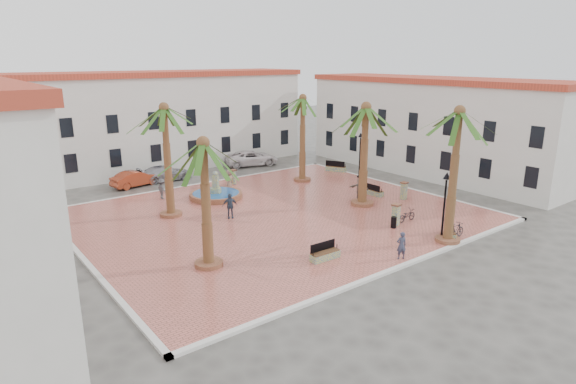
% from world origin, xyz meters
% --- Properties ---
extents(ground, '(120.00, 120.00, 0.00)m').
position_xyz_m(ground, '(0.00, 0.00, 0.00)').
color(ground, '#56544F').
rests_on(ground, ground).
extents(plaza, '(26.00, 22.00, 0.15)m').
position_xyz_m(plaza, '(0.00, 0.00, 0.07)').
color(plaza, '#C46355').
rests_on(plaza, ground).
extents(kerb_n, '(26.30, 0.30, 0.16)m').
position_xyz_m(kerb_n, '(0.00, 11.00, 0.08)').
color(kerb_n, silver).
rests_on(kerb_n, ground).
extents(kerb_s, '(26.30, 0.30, 0.16)m').
position_xyz_m(kerb_s, '(0.00, -11.00, 0.08)').
color(kerb_s, silver).
rests_on(kerb_s, ground).
extents(kerb_e, '(0.30, 22.30, 0.16)m').
position_xyz_m(kerb_e, '(13.00, 0.00, 0.08)').
color(kerb_e, silver).
rests_on(kerb_e, ground).
extents(kerb_w, '(0.30, 22.30, 0.16)m').
position_xyz_m(kerb_w, '(-13.00, 0.00, 0.08)').
color(kerb_w, silver).
rests_on(kerb_w, ground).
extents(building_north, '(30.40, 7.40, 9.50)m').
position_xyz_m(building_north, '(-0.00, 19.99, 4.77)').
color(building_north, silver).
rests_on(building_north, ground).
extents(building_east, '(7.40, 26.40, 9.00)m').
position_xyz_m(building_east, '(19.99, 2.00, 4.52)').
color(building_east, silver).
rests_on(building_east, ground).
extents(fountain, '(4.13, 4.13, 2.13)m').
position_xyz_m(fountain, '(-1.34, 6.26, 0.44)').
color(fountain, '#93563A').
rests_on(fountain, plaza).
extents(palm_nw, '(4.96, 4.96, 7.81)m').
position_xyz_m(palm_nw, '(-6.02, 4.26, 6.79)').
color(palm_nw, '#93563A').
rests_on(palm_nw, plaza).
extents(palm_sw, '(4.92, 4.92, 6.92)m').
position_xyz_m(palm_sw, '(-7.96, -4.80, 5.93)').
color(palm_sw, '#93563A').
rests_on(palm_sw, plaza).
extents(palm_s, '(4.78, 4.78, 8.09)m').
position_xyz_m(palm_s, '(5.10, -10.40, 7.08)').
color(palm_s, '#93563A').
rests_on(palm_s, plaza).
extents(palm_e, '(5.52, 5.52, 7.63)m').
position_xyz_m(palm_e, '(6.43, -2.04, 6.52)').
color(palm_e, '#93563A').
rests_on(palm_e, plaza).
extents(palm_ne, '(4.93, 4.93, 7.66)m').
position_xyz_m(palm_ne, '(7.44, 6.32, 6.64)').
color(palm_ne, '#93563A').
rests_on(palm_ne, plaza).
extents(bench_s, '(1.80, 0.60, 0.94)m').
position_xyz_m(bench_s, '(-2.53, -7.93, 0.42)').
color(bench_s, gray).
rests_on(bench_s, plaza).
extents(bench_se, '(1.74, 1.60, 0.96)m').
position_xyz_m(bench_se, '(5.90, -9.98, 0.42)').
color(bench_se, gray).
rests_on(bench_se, plaza).
extents(bench_e, '(0.53, 1.73, 0.91)m').
position_xyz_m(bench_e, '(9.06, -0.74, 0.41)').
color(bench_e, gray).
rests_on(bench_e, plaza).
extents(bench_ne, '(1.51, 2.03, 1.05)m').
position_xyz_m(bench_ne, '(12.38, 7.26, 0.45)').
color(bench_ne, gray).
rests_on(bench_ne, plaza).
extents(lamppost_s, '(0.45, 0.45, 4.14)m').
position_xyz_m(lamppost_s, '(5.24, -9.87, 2.96)').
color(lamppost_s, black).
rests_on(lamppost_s, plaza).
extents(lamppost_e, '(0.45, 0.45, 4.14)m').
position_xyz_m(lamppost_e, '(12.40, 4.14, 2.95)').
color(lamppost_e, black).
rests_on(lamppost_e, plaza).
extents(bollard_se, '(0.60, 0.60, 1.46)m').
position_xyz_m(bollard_se, '(4.82, -6.61, 0.90)').
color(bollard_se, gray).
rests_on(bollard_se, plaza).
extents(bollard_n, '(0.52, 0.52, 1.27)m').
position_xyz_m(bollard_n, '(1.95, 9.07, 0.81)').
color(bollard_n, gray).
rests_on(bollard_n, plaza).
extents(bollard_e, '(0.53, 0.53, 1.38)m').
position_xyz_m(bollard_e, '(10.01, -3.00, 0.86)').
color(bollard_e, gray).
rests_on(bollard_e, plaza).
extents(litter_bin, '(0.37, 0.37, 0.72)m').
position_xyz_m(litter_bin, '(4.37, -6.84, 0.51)').
color(litter_bin, black).
rests_on(litter_bin, plaza).
extents(cyclist_a, '(0.67, 0.57, 1.56)m').
position_xyz_m(cyclist_a, '(0.82, -10.40, 0.93)').
color(cyclist_a, '#32364C').
rests_on(cyclist_a, plaza).
extents(bicycle_a, '(1.59, 0.58, 0.83)m').
position_xyz_m(bicycle_a, '(6.06, -6.54, 0.56)').
color(bicycle_a, black).
rests_on(bicycle_a, plaza).
extents(cyclist_b, '(0.98, 0.93, 1.60)m').
position_xyz_m(cyclist_b, '(6.34, -9.46, 0.95)').
color(cyclist_b, maroon).
rests_on(cyclist_b, plaza).
extents(bicycle_b, '(1.67, 0.52, 0.99)m').
position_xyz_m(bicycle_b, '(5.88, -10.40, 0.65)').
color(bicycle_b, black).
rests_on(bicycle_b, plaza).
extents(pedestrian_fountain_a, '(1.01, 0.90, 1.74)m').
position_xyz_m(pedestrian_fountain_a, '(0.64, 7.55, 1.02)').
color(pedestrian_fountain_a, '#866454').
rests_on(pedestrian_fountain_a, plaza).
extents(pedestrian_fountain_b, '(1.11, 0.80, 1.75)m').
position_xyz_m(pedestrian_fountain_b, '(-3.01, 1.29, 1.02)').
color(pedestrian_fountain_b, '#334158').
rests_on(pedestrian_fountain_b, plaza).
extents(pedestrian_north, '(0.71, 1.09, 1.59)m').
position_xyz_m(pedestrian_north, '(-4.81, 8.50, 0.95)').
color(pedestrian_north, '#444548').
rests_on(pedestrian_north, plaza).
extents(pedestrian_east, '(0.97, 1.74, 1.79)m').
position_xyz_m(pedestrian_east, '(7.17, -1.03, 1.05)').
color(pedestrian_east, '#77675C').
rests_on(pedestrian_east, plaza).
extents(car_black, '(4.05, 2.32, 1.30)m').
position_xyz_m(car_black, '(-4.37, 14.66, 0.65)').
color(car_black, black).
rests_on(car_black, ground).
extents(car_red, '(4.40, 2.19, 1.38)m').
position_xyz_m(car_red, '(-4.88, 14.03, 0.69)').
color(car_red, '#9E371D').
rests_on(car_red, ground).
extents(car_silver, '(4.83, 2.14, 1.38)m').
position_xyz_m(car_silver, '(-2.02, 14.34, 0.69)').
color(car_silver, '#A5A4AD').
rests_on(car_silver, ground).
extents(car_white, '(5.96, 3.91, 1.52)m').
position_xyz_m(car_white, '(7.72, 14.98, 0.76)').
color(car_white, white).
rests_on(car_white, ground).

